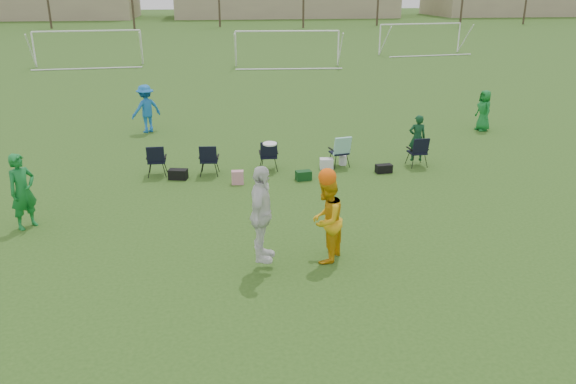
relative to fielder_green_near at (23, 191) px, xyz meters
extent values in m
plane|color=#2C4F18|center=(5.93, -4.66, -0.92)|extent=(260.00, 260.00, 0.00)
imported|color=#14742E|center=(0.00, 0.00, 0.00)|extent=(0.77, 0.80, 1.84)
imported|color=blue|center=(1.94, 9.09, 0.01)|extent=(1.39, 1.25, 1.87)
imported|color=#14722B|center=(15.17, 7.60, -0.11)|extent=(0.61, 0.84, 1.61)
imported|color=white|center=(5.40, -2.89, 0.31)|extent=(0.78, 1.25, 1.99)
imported|color=#ECA913|center=(6.76, -2.64, 0.00)|extent=(1.06, 1.12, 1.83)
sphere|color=#FF5B0D|center=(6.76, -2.64, 0.94)|extent=(0.37, 0.37, 0.37)
cylinder|color=white|center=(5.59, -2.85, 1.73)|extent=(0.27, 0.27, 0.04)
imported|color=#103C20|center=(10.95, 3.55, -0.02)|extent=(0.58, 0.41, 1.49)
cube|color=black|center=(3.41, 3.13, -0.77)|extent=(0.60, 0.41, 0.30)
cube|color=#CF8695|center=(5.16, 2.45, -0.72)|extent=(0.36, 0.23, 0.40)
cube|color=#103B16|center=(7.13, 2.55, -0.78)|extent=(0.49, 0.34, 0.28)
cube|color=silver|center=(8.02, 3.56, -0.76)|extent=(0.46, 0.35, 0.32)
cylinder|color=silver|center=(8.63, 3.86, -0.77)|extent=(0.26, 0.26, 0.30)
cube|color=black|center=(9.71, 2.90, -0.79)|extent=(0.52, 0.31, 0.26)
cube|color=black|center=(2.76, 3.60, -0.44)|extent=(0.60, 0.60, 0.96)
cube|color=black|center=(4.35, 3.45, -0.44)|extent=(0.66, 0.66, 0.96)
cube|color=black|center=(6.19, 3.66, -0.44)|extent=(0.63, 0.63, 0.96)
cube|color=black|center=(8.47, 3.76, -0.44)|extent=(0.71, 0.71, 0.96)
cube|color=black|center=(10.95, 3.45, -0.44)|extent=(0.64, 0.64, 0.96)
cylinder|color=white|center=(-7.71, 29.03, 0.28)|extent=(0.12, 0.12, 2.40)
cylinder|color=white|center=(-0.43, 29.66, 0.28)|extent=(0.12, 0.12, 2.40)
cylinder|color=white|center=(-4.07, 29.34, 1.48)|extent=(7.28, 0.76, 0.12)
cylinder|color=white|center=(6.29, 27.60, 0.28)|extent=(0.12, 0.12, 2.40)
cylinder|color=white|center=(13.57, 27.09, 0.28)|extent=(0.12, 0.12, 2.40)
cylinder|color=white|center=(9.93, 27.34, 1.48)|extent=(7.29, 0.63, 0.12)
cylinder|color=white|center=(18.32, 32.84, 0.28)|extent=(0.12, 0.12, 2.40)
cylinder|color=white|center=(25.54, 33.85, 0.28)|extent=(0.12, 0.12, 2.40)
cylinder|color=white|center=(21.93, 33.34, 1.48)|extent=(7.25, 1.13, 0.12)
camera|label=1|loc=(4.56, -13.11, 4.58)|focal=35.00mm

